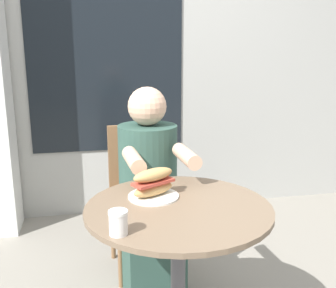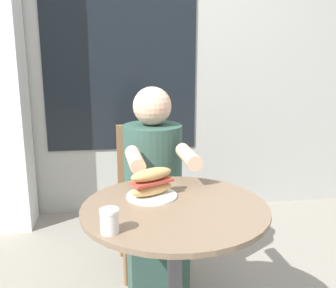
# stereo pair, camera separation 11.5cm
# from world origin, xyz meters

# --- Properties ---
(storefront_wall) EXTENTS (8.00, 0.09, 2.80)m
(storefront_wall) POSITION_xyz_m (-0.00, 1.75, 1.40)
(storefront_wall) COLOR #9E9E99
(storefront_wall) RESTS_ON ground_plane
(cafe_table) EXTENTS (0.73, 0.73, 0.73)m
(cafe_table) POSITION_xyz_m (0.00, 0.00, 0.53)
(cafe_table) COLOR brown
(cafe_table) RESTS_ON ground_plane
(diner_chair) EXTENTS (0.40, 0.40, 0.87)m
(diner_chair) POSITION_xyz_m (-0.04, 0.88, 0.52)
(diner_chair) COLOR brown
(diner_chair) RESTS_ON ground_plane
(seated_diner) EXTENTS (0.33, 0.56, 1.14)m
(seated_diner) POSITION_xyz_m (-0.03, 0.53, 0.50)
(seated_diner) COLOR #2D4C42
(seated_diner) RESTS_ON ground_plane
(sandwich_on_plate) EXTENTS (0.21, 0.21, 0.12)m
(sandwich_on_plate) POSITION_xyz_m (-0.08, 0.11, 0.78)
(sandwich_on_plate) COLOR white
(sandwich_on_plate) RESTS_ON cafe_table
(drink_cup) EXTENTS (0.06, 0.06, 0.08)m
(drink_cup) POSITION_xyz_m (-0.25, -0.19, 0.77)
(drink_cup) COLOR silver
(drink_cup) RESTS_ON cafe_table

